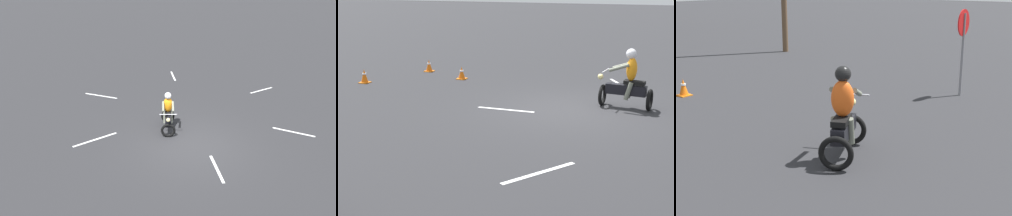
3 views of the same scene
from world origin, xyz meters
TOP-DOWN VIEW (x-y plane):
  - ground_plane at (0.00, 0.00)m, footprint 120.00×120.00m
  - motorcycle_rider_foreground at (-1.37, -0.81)m, footprint 1.53×0.74m
  - traffic_cone_mid_center at (7.49, -0.63)m, footprint 0.32×0.32m
  - traffic_cone_mid_left at (4.71, -2.52)m, footprint 0.32×0.32m
  - traffic_cone_far_center at (6.56, -3.30)m, footprint 0.32×0.32m
  - lane_stripe_e at (1.63, 0.65)m, footprint 1.62×0.21m
  - lane_stripe_ne at (-0.65, 4.43)m, footprint 0.98×1.51m
  - lane_stripe_se at (-0.71, -3.81)m, footprint 1.05×1.67m

SIDE VIEW (x-z plane):
  - ground_plane at x=0.00m, z-range 0.00..0.00m
  - lane_stripe_e at x=1.63m, z-range 0.00..0.01m
  - lane_stripe_ne at x=-0.65m, z-range 0.00..0.01m
  - lane_stripe_se at x=-0.71m, z-range 0.00..0.01m
  - traffic_cone_mid_left at x=4.71m, z-range -0.01..0.44m
  - traffic_cone_far_center at x=6.56m, z-range -0.01..0.46m
  - traffic_cone_mid_center at x=7.49m, z-range -0.01..0.47m
  - motorcycle_rider_foreground at x=-1.37m, z-range -0.10..1.56m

